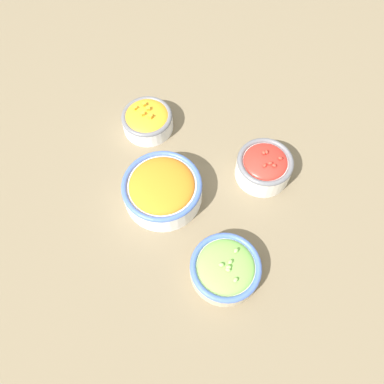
% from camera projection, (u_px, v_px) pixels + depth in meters
% --- Properties ---
extents(ground_plane, '(3.00, 3.00, 0.00)m').
position_uv_depth(ground_plane, '(192.00, 198.00, 0.82)').
color(ground_plane, '#75664C').
extents(bowl_carrots, '(0.17, 0.17, 0.07)m').
position_uv_depth(bowl_carrots, '(162.00, 189.00, 0.79)').
color(bowl_carrots, white).
rests_on(bowl_carrots, ground_plane).
extents(bowl_cherry_tomatoes, '(0.12, 0.12, 0.07)m').
position_uv_depth(bowl_cherry_tomatoes, '(264.00, 166.00, 0.82)').
color(bowl_cherry_tomatoes, silver).
rests_on(bowl_cherry_tomatoes, ground_plane).
extents(bowl_lettuce, '(0.14, 0.14, 0.06)m').
position_uv_depth(bowl_lettuce, '(225.00, 268.00, 0.72)').
color(bowl_lettuce, beige).
rests_on(bowl_lettuce, ground_plane).
extents(bowl_squash, '(0.12, 0.12, 0.06)m').
position_uv_depth(bowl_squash, '(147.00, 119.00, 0.88)').
color(bowl_squash, white).
rests_on(bowl_squash, ground_plane).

